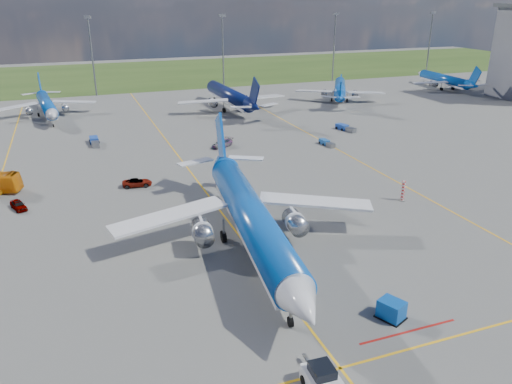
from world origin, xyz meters
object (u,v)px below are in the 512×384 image
object	(u,v)px
uld_container	(391,310)
service_car_a	(18,205)
service_car_c	(222,143)
baggage_tug_e	(345,128)
bg_jet_ene	(443,89)
main_airliner	(252,250)
baggage_tug_c	(95,142)
bg_jet_nnw	(49,117)
bg_jet_n	(230,109)
bg_jet_ne	(339,100)
baggage_tug_w	(326,143)
warning_post	(403,191)
pushback_tug	(325,384)
service_car_b	(137,183)

from	to	relation	value
uld_container	service_car_a	world-z (taller)	uld_container
service_car_c	baggage_tug_e	bearing A→B (deg)	59.94
bg_jet_ene	main_airliner	xyz separation A→B (m)	(-95.19, -81.32, 0.00)
main_airliner	baggage_tug_c	bearing A→B (deg)	111.61
bg_jet_nnw	bg_jet_ene	size ratio (longest dim) A/B	1.01
bg_jet_n	baggage_tug_c	xyz separation A→B (m)	(-35.65, -22.36, 0.59)
baggage_tug_c	uld_container	bearing A→B (deg)	-73.83
bg_jet_ne	baggage_tug_e	distance (m)	35.20
bg_jet_n	baggage_tug_w	distance (m)	40.00
bg_jet_nnw	service_car_a	distance (m)	59.83
baggage_tug_c	bg_jet_nnw	bearing A→B (deg)	106.15
bg_jet_nnw	baggage_tug_e	distance (m)	72.15
warning_post	baggage_tug_w	world-z (taller)	warning_post
warning_post	bg_jet_nnw	bearing A→B (deg)	122.99
service_car_c	baggage_tug_w	bearing A→B (deg)	36.93
warning_post	service_car_a	distance (m)	54.65
pushback_tug	service_car_c	size ratio (longest dim) A/B	1.20
bg_jet_n	baggage_tug_w	bearing A→B (deg)	99.63
warning_post	main_airliner	bearing A→B (deg)	-165.61
bg_jet_nnw	bg_jet_ne	xyz separation A→B (m)	(78.13, -5.60, 0.00)
bg_jet_ne	baggage_tug_c	distance (m)	72.98
service_car_a	bg_jet_ne	bearing A→B (deg)	12.79
warning_post	service_car_b	bearing A→B (deg)	151.33
service_car_b	service_car_c	distance (m)	25.01
baggage_tug_e	bg_jet_n	bearing A→B (deg)	105.61
warning_post	service_car_c	distance (m)	39.44
bg_jet_ene	baggage_tug_w	world-z (taller)	bg_jet_ene
bg_jet_ene	service_car_c	bearing A→B (deg)	29.99
bg_jet_nnw	service_car_c	xyz separation A→B (m)	(32.61, -39.95, 0.75)
bg_jet_nnw	bg_jet_n	distance (m)	45.23
baggage_tug_e	service_car_a	bearing A→B (deg)	-174.94
pushback_tug	uld_container	distance (m)	11.97
bg_jet_ne	baggage_tug_w	distance (m)	47.89
warning_post	bg_jet_ene	distance (m)	101.98
bg_jet_ne	bg_jet_ene	xyz separation A→B (m)	(40.44, 4.57, 0.00)
warning_post	uld_container	xyz separation A→B (m)	(-18.27, -23.68, -0.61)
service_car_a	baggage_tug_w	xyz separation A→B (m)	(55.58, 13.68, -0.17)
service_car_b	pushback_tug	bearing A→B (deg)	-166.62
bg_jet_ne	bg_jet_ene	world-z (taller)	bg_jet_ne
service_car_b	uld_container	bearing A→B (deg)	-152.91
service_car_c	warning_post	bearing A→B (deg)	-11.18
pushback_tug	baggage_tug_c	size ratio (longest dim) A/B	1.10
bg_jet_nnw	bg_jet_n	world-z (taller)	bg_jet_n
uld_container	bg_jet_ne	bearing A→B (deg)	38.71
bg_jet_ene	baggage_tug_w	xyz separation A→B (m)	(-66.06, -45.02, 0.47)
bg_jet_ene	service_car_a	size ratio (longest dim) A/B	8.98
service_car_c	service_car_a	bearing A→B (deg)	-97.00
warning_post	baggage_tug_e	bearing A→B (deg)	71.72
bg_jet_nnw	baggage_tug_c	xyz separation A→B (m)	(9.07, -29.19, 0.59)
bg_jet_n	bg_jet_ene	size ratio (longest dim) A/B	1.21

